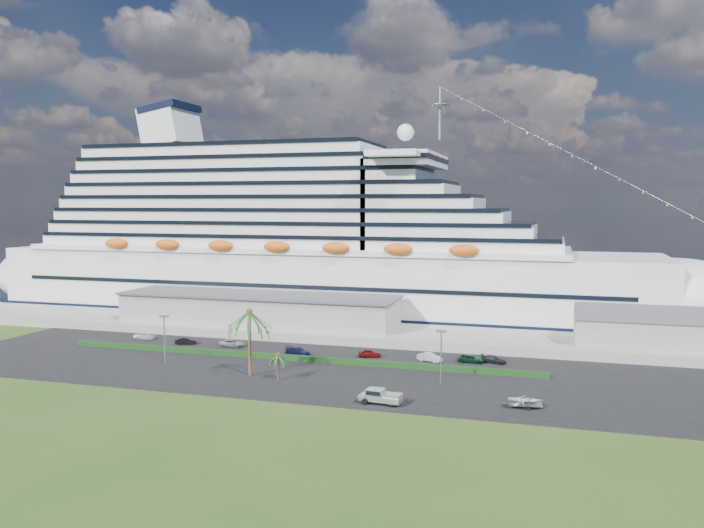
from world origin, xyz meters
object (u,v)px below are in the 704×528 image
(boat_trailer, at_px, (526,401))
(pickup_truck, at_px, (380,396))
(cruise_ship, at_px, (311,247))
(parked_car_3, at_px, (298,351))

(boat_trailer, bearing_deg, pickup_truck, -169.22)
(pickup_truck, relative_size, boat_trailer, 1.06)
(cruise_ship, height_order, boat_trailer, cruise_ship)
(cruise_ship, distance_m, parked_car_3, 48.84)
(pickup_truck, height_order, boat_trailer, pickup_truck)
(parked_car_3, height_order, pickup_truck, pickup_truck)
(cruise_ship, relative_size, pickup_truck, 31.66)
(pickup_truck, bearing_deg, cruise_ship, 117.10)
(parked_car_3, xyz_separation_m, pickup_truck, (21.76, -24.78, 0.40))
(cruise_ship, relative_size, boat_trailer, 33.50)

